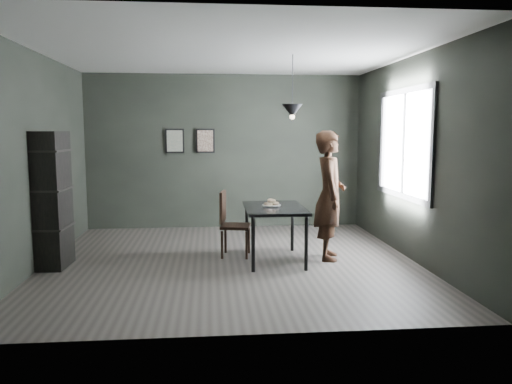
{
  "coord_description": "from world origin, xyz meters",
  "views": [
    {
      "loc": [
        -0.28,
        -6.68,
        1.78
      ],
      "look_at": [
        0.35,
        0.05,
        0.95
      ],
      "focal_mm": 35.0,
      "sensor_mm": 36.0,
      "label": 1
    }
  ],
  "objects": [
    {
      "name": "pendant_lamp",
      "position": [
        0.85,
        0.1,
        2.05
      ],
      "size": [
        0.28,
        0.28,
        0.86
      ],
      "color": "black",
      "rests_on": "ground"
    },
    {
      "name": "ground",
      "position": [
        0.0,
        0.0,
        0.0
      ],
      "size": [
        5.0,
        5.0,
        0.0
      ],
      "primitive_type": "plane",
      "color": "#322F2C",
      "rests_on": "ground"
    },
    {
      "name": "back_wall",
      "position": [
        0.0,
        2.5,
        1.4
      ],
      "size": [
        5.0,
        0.1,
        2.8
      ],
      "primitive_type": "cube",
      "color": "black",
      "rests_on": "ground"
    },
    {
      "name": "ceiling",
      "position": [
        0.0,
        0.0,
        2.8
      ],
      "size": [
        5.0,
        5.0,
        0.02
      ],
      "color": "silver",
      "rests_on": "ground"
    },
    {
      "name": "framed_print_right",
      "position": [
        -0.35,
        2.47,
        1.6
      ],
      "size": [
        0.34,
        0.04,
        0.44
      ],
      "color": "black",
      "rests_on": "ground"
    },
    {
      "name": "cafe_table",
      "position": [
        0.6,
        0.0,
        0.67
      ],
      "size": [
        0.8,
        1.2,
        0.75
      ],
      "color": "black",
      "rests_on": "ground"
    },
    {
      "name": "white_plate",
      "position": [
        0.57,
        0.05,
        0.76
      ],
      "size": [
        0.23,
        0.23,
        0.01
      ],
      "primitive_type": "cylinder",
      "color": "white",
      "rests_on": "cafe_table"
    },
    {
      "name": "donut_pile",
      "position": [
        0.57,
        0.05,
        0.8
      ],
      "size": [
        0.22,
        0.18,
        0.09
      ],
      "rotation": [
        0.0,
        0.0,
        0.38
      ],
      "color": "beige",
      "rests_on": "white_plate"
    },
    {
      "name": "wood_chair",
      "position": [
        0.0,
        0.31,
        0.53
      ],
      "size": [
        0.47,
        0.47,
        0.93
      ],
      "rotation": [
        0.0,
        0.0,
        -0.17
      ],
      "color": "black",
      "rests_on": "ground"
    },
    {
      "name": "woman",
      "position": [
        1.37,
        0.03,
        0.89
      ],
      "size": [
        0.54,
        0.72,
        1.78
      ],
      "primitive_type": "imported",
      "rotation": [
        0.0,
        0.0,
        1.38
      ],
      "color": "black",
      "rests_on": "ground"
    },
    {
      "name": "framed_print_left",
      "position": [
        -0.9,
        2.47,
        1.6
      ],
      "size": [
        0.34,
        0.04,
        0.44
      ],
      "color": "black",
      "rests_on": "ground"
    },
    {
      "name": "shelf_unit",
      "position": [
        -2.32,
        -0.04,
        0.89
      ],
      "size": [
        0.36,
        0.61,
        1.78
      ],
      "primitive_type": "cube",
      "rotation": [
        0.0,
        0.0,
        -0.04
      ],
      "color": "black",
      "rests_on": "ground"
    },
    {
      "name": "window_assembly",
      "position": [
        2.47,
        0.2,
        1.6
      ],
      "size": [
        0.04,
        1.96,
        1.56
      ],
      "color": "white",
      "rests_on": "ground"
    }
  ]
}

